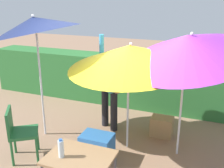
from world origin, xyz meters
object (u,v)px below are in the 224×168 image
cooler_box (97,147)px  folding_table (80,163)px  umbrella_orange (189,46)px  chair_plastic (19,131)px  person_vendor (109,84)px  umbrella_rainbow (130,56)px  umbrella_yellow (35,25)px  bottle_water (61,149)px  crate_cardboard (162,127)px

cooler_box → folding_table: bearing=-76.3°
umbrella_orange → chair_plastic: 2.97m
person_vendor → chair_plastic: bearing=-122.1°
umbrella_rainbow → cooler_box: (-0.37, -0.53, -1.44)m
umbrella_rainbow → umbrella_yellow: 1.72m
bottle_water → folding_table: bearing=22.9°
umbrella_yellow → cooler_box: size_ratio=4.69×
umbrella_orange → chair_plastic: bearing=-156.8°
umbrella_rainbow → folding_table: 1.86m
bottle_water → chair_plastic: bearing=151.1°
umbrella_orange → chair_plastic: umbrella_orange is taller
folding_table → bottle_water: size_ratio=3.33×
cooler_box → bottle_water: bottle_water is taller
chair_plastic → bottle_water: size_ratio=3.71×
chair_plastic → cooler_box: size_ratio=1.73×
umbrella_rainbow → cooler_box: bearing=-124.8°
person_vendor → chair_plastic: person_vendor is taller
crate_cardboard → folding_table: 2.31m
umbrella_yellow → cooler_box: bearing=-15.6°
chair_plastic → bottle_water: 1.45m
folding_table → chair_plastic: bearing=157.4°
umbrella_yellow → crate_cardboard: umbrella_yellow is taller
bottle_water → crate_cardboard: bearing=70.7°
chair_plastic → bottle_water: bottle_water is taller
chair_plastic → cooler_box: bearing=20.4°
umbrella_orange → folding_table: umbrella_orange is taller
crate_cardboard → umbrella_rainbow: bearing=-127.6°
chair_plastic → person_vendor: bearing=57.9°
person_vendor → cooler_box: 1.32m
umbrella_orange → cooler_box: size_ratio=4.70×
bottle_water → cooler_box: bearing=92.8°
umbrella_rainbow → umbrella_orange: 0.91m
person_vendor → chair_plastic: 1.86m
person_vendor → crate_cardboard: 1.30m
umbrella_rainbow → umbrella_yellow: (-1.65, -0.17, 0.44)m
umbrella_orange → person_vendor: umbrella_orange is taller
folding_table → umbrella_rainbow: bearing=85.8°
chair_plastic → folding_table: bearing=-22.6°
folding_table → bottle_water: 0.30m
umbrella_yellow → cooler_box: umbrella_yellow is taller
umbrella_rainbow → umbrella_orange: size_ratio=0.85×
umbrella_rainbow → crate_cardboard: bearing=52.4°
umbrella_rainbow → umbrella_yellow: size_ratio=0.85×
umbrella_orange → umbrella_yellow: 2.56m
umbrella_orange → bottle_water: size_ratio=10.05×
umbrella_rainbow → person_vendor: size_ratio=1.09×
person_vendor → crate_cardboard: bearing=3.1°
person_vendor → cooler_box: (0.21, -1.09, -0.71)m
person_vendor → folding_table: bearing=-77.6°
crate_cardboard → folding_table: size_ratio=0.52×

